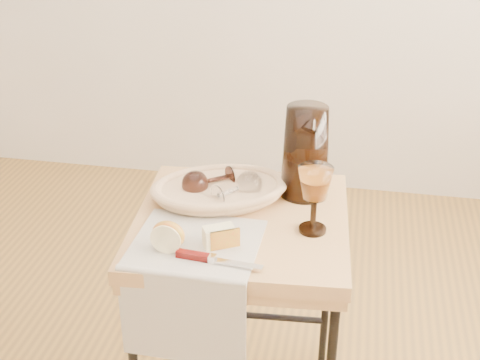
% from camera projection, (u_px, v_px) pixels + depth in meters
% --- Properties ---
extents(side_table, '(0.59, 0.59, 0.70)m').
position_uv_depth(side_table, '(241.00, 323.00, 1.86)').
color(side_table, olive).
rests_on(side_table, floor).
extents(tea_towel, '(0.31, 0.28, 0.01)m').
position_uv_depth(tea_towel, '(196.00, 244.00, 1.58)').
color(tea_towel, beige).
rests_on(tea_towel, side_table).
extents(bread_basket, '(0.39, 0.34, 0.05)m').
position_uv_depth(bread_basket, '(220.00, 192.00, 1.77)').
color(bread_basket, tan).
rests_on(bread_basket, side_table).
extents(goblet_lying_a, '(0.14, 0.13, 0.07)m').
position_uv_depth(goblet_lying_a, '(210.00, 180.00, 1.77)').
color(goblet_lying_a, '#3E2019').
rests_on(goblet_lying_a, bread_basket).
extents(goblet_lying_b, '(0.13, 0.14, 0.07)m').
position_uv_depth(goblet_lying_b, '(236.00, 189.00, 1.73)').
color(goblet_lying_b, white).
rests_on(goblet_lying_b, bread_basket).
extents(pitcher, '(0.24, 0.29, 0.30)m').
position_uv_depth(pitcher, '(306.00, 152.00, 1.75)').
color(pitcher, black).
rests_on(pitcher, side_table).
extents(wine_goblet, '(0.09, 0.09, 0.18)m').
position_uv_depth(wine_goblet, '(314.00, 200.00, 1.59)').
color(wine_goblet, white).
rests_on(wine_goblet, side_table).
extents(apple_half, '(0.08, 0.04, 0.07)m').
position_uv_depth(apple_half, '(168.00, 235.00, 1.54)').
color(apple_half, '#B63519').
rests_on(apple_half, tea_towel).
extents(apple_wedge, '(0.08, 0.07, 0.05)m').
position_uv_depth(apple_wedge, '(219.00, 236.00, 1.56)').
color(apple_wedge, '#FFF1B3').
rests_on(apple_wedge, tea_towel).
extents(table_knife, '(0.21, 0.04, 0.02)m').
position_uv_depth(table_knife, '(215.00, 259.00, 1.50)').
color(table_knife, silver).
rests_on(table_knife, tea_towel).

